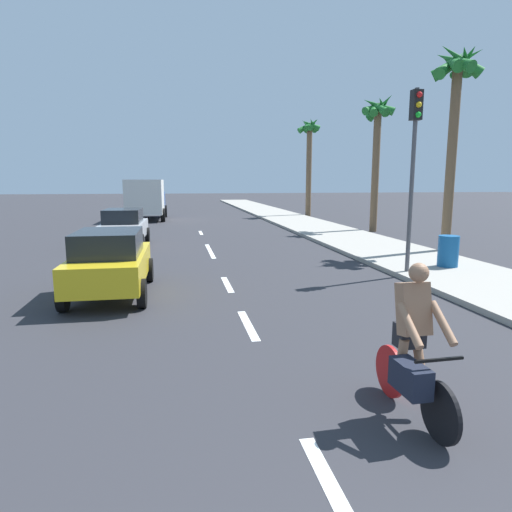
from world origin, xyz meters
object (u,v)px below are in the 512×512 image
parked_car_yellow (110,261)px  palm_tree_distant (309,142)px  cyclist (413,350)px  trash_bin_near (448,251)px  traffic_signal (414,148)px  delivery_truck (146,198)px  palm_tree_mid (456,89)px  palm_tree_far (377,127)px  parked_car_silver (124,226)px

parked_car_yellow → palm_tree_distant: bearing=63.0°
cyclist → trash_bin_near: bearing=-127.5°
palm_tree_distant → traffic_signal: size_ratio=1.45×
delivery_truck → cyclist: bearing=-79.8°
parked_car_yellow → palm_tree_mid: size_ratio=0.51×
cyclist → delivery_truck: 28.45m
cyclist → trash_bin_near: 9.49m
palm_tree_far → palm_tree_mid: bearing=-94.2°
palm_tree_far → palm_tree_distant: bearing=91.8°
palm_tree_mid → cyclist: bearing=-124.5°
parked_car_yellow → palm_tree_distant: palm_tree_distant is taller
delivery_truck → parked_car_silver: bearing=-89.7°
delivery_truck → palm_tree_far: size_ratio=0.86×
delivery_truck → traffic_signal: size_ratio=1.21×
palm_tree_distant → parked_car_yellow: bearing=-117.5°
traffic_signal → parked_car_yellow: bearing=-174.7°
parked_car_silver → palm_tree_far: (12.66, 3.31, 4.66)m
parked_car_yellow → delivery_truck: (-0.43, 21.57, 0.67)m
palm_tree_distant → traffic_signal: bearing=-99.5°
parked_car_silver → trash_bin_near: bearing=-33.4°
palm_tree_far → trash_bin_near: bearing=-103.0°
palm_tree_mid → trash_bin_near: 6.44m
parked_car_yellow → palm_tree_mid: (11.55, 4.26, 5.13)m
parked_car_silver → delivery_truck: (0.13, 13.19, 0.67)m
parked_car_yellow → palm_tree_distant: 25.95m
parked_car_yellow → palm_tree_distant: (11.76, 22.63, 4.81)m
parked_car_silver → palm_tree_mid: 13.79m
traffic_signal → delivery_truck: bearing=112.3°
palm_tree_distant → palm_tree_mid: bearing=-90.6°
palm_tree_mid → palm_tree_distant: 18.37m
palm_tree_mid → palm_tree_distant: bearing=89.4°
parked_car_yellow → parked_car_silver: size_ratio=0.99×
cyclist → delivery_truck: (-4.58, 28.07, 0.67)m
delivery_truck → palm_tree_mid: size_ratio=0.83×
cyclist → parked_car_silver: cyclist is taller
trash_bin_near → parked_car_yellow: bearing=-172.9°
parked_car_silver → palm_tree_distant: size_ratio=0.52×
delivery_truck → trash_bin_near: delivery_truck is taller
parked_car_silver → traffic_signal: (8.66, -7.62, 2.77)m
traffic_signal → parked_car_silver: bearing=138.7°
cyclist → palm_tree_distant: palm_tree_distant is taller
traffic_signal → trash_bin_near: traffic_signal is taller
palm_tree_distant → cyclist: bearing=-104.6°
palm_tree_mid → parked_car_silver: bearing=161.2°
traffic_signal → palm_tree_mid: bearing=45.4°
cyclist → parked_car_yellow: cyclist is taller
parked_car_silver → cyclist: bearing=-70.9°
delivery_truck → traffic_signal: 22.59m
delivery_truck → traffic_signal: bearing=-66.8°
parked_car_silver → palm_tree_far: bearing=16.2°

